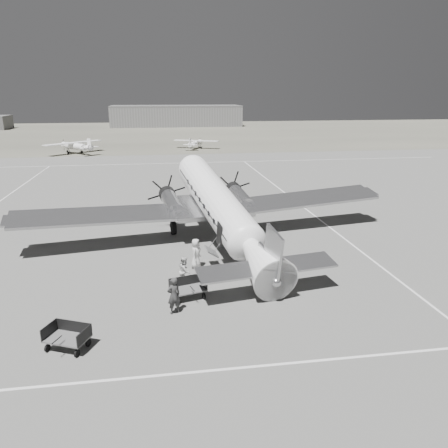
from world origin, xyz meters
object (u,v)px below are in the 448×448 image
(hangar_main, at_px, (176,116))
(dc3_airliner, at_px, (220,209))
(baggage_cart_near, at_px, (188,289))
(baggage_cart_far, at_px, (67,338))
(light_plane_left, at_px, (75,147))
(ramp_agent, at_px, (185,271))
(light_plane_right, at_px, (196,144))
(passenger, at_px, (196,253))
(ground_crew, at_px, (174,295))

(hangar_main, bearing_deg, dc3_airliner, -91.25)
(baggage_cart_near, distance_m, baggage_cart_far, 6.86)
(hangar_main, bearing_deg, baggage_cart_far, -94.80)
(hangar_main, relative_size, light_plane_left, 3.70)
(dc3_airliner, bearing_deg, baggage_cart_far, -133.86)
(baggage_cart_far, relative_size, ramp_agent, 1.09)
(hangar_main, relative_size, light_plane_right, 4.66)
(hangar_main, height_order, ramp_agent, hangar_main)
(baggage_cart_near, distance_m, passenger, 4.35)
(baggage_cart_far, xyz_separation_m, ground_crew, (4.71, 2.54, 0.43))
(baggage_cart_far, bearing_deg, ramp_agent, 71.18)
(light_plane_right, distance_m, ramp_agent, 63.78)
(dc3_airliner, relative_size, baggage_cart_near, 14.90)
(hangar_main, bearing_deg, light_plane_left, -107.87)
(dc3_airliner, relative_size, ramp_agent, 16.58)
(dc3_airliner, height_order, ramp_agent, dc3_airliner)
(ground_crew, bearing_deg, ramp_agent, -125.45)
(light_plane_right, distance_m, baggage_cart_far, 70.30)
(light_plane_right, xyz_separation_m, passenger, (-5.49, -60.97, 0.02))
(ground_crew, bearing_deg, light_plane_right, -118.50)
(baggage_cart_far, xyz_separation_m, ramp_agent, (5.47, 5.83, 0.33))
(light_plane_left, height_order, ramp_agent, light_plane_left)
(dc3_airliner, bearing_deg, light_plane_left, 100.08)
(hangar_main, bearing_deg, ground_crew, -92.81)
(ramp_agent, bearing_deg, dc3_airliner, -10.06)
(ground_crew, relative_size, passenger, 1.01)
(ramp_agent, bearing_deg, light_plane_left, 29.41)
(ground_crew, xyz_separation_m, passenger, (1.63, 5.79, -0.01))
(dc3_airliner, xyz_separation_m, ground_crew, (-3.74, -9.80, -1.78))
(hangar_main, bearing_deg, passenger, -92.19)
(baggage_cart_near, bearing_deg, dc3_airliner, 54.89)
(light_plane_right, xyz_separation_m, ground_crew, (-7.12, -66.76, 0.03))
(ground_crew, distance_m, ramp_agent, 3.38)
(hangar_main, distance_m, dc3_airliner, 119.19)
(baggage_cart_far, height_order, ramp_agent, ramp_agent)
(ramp_agent, bearing_deg, passenger, -4.77)
(baggage_cart_near, xyz_separation_m, ground_crew, (-0.82, -1.54, 0.42))
(light_plane_left, relative_size, ramp_agent, 6.52)
(baggage_cart_near, relative_size, baggage_cart_far, 1.02)
(ramp_agent, bearing_deg, baggage_cart_near, -163.78)
(light_plane_right, relative_size, ramp_agent, 5.18)
(light_plane_right, height_order, baggage_cart_far, light_plane_right)
(light_plane_right, relative_size, baggage_cart_near, 4.66)
(light_plane_right, bearing_deg, hangar_main, 113.33)
(baggage_cart_near, bearing_deg, passenger, 63.45)
(dc3_airliner, xyz_separation_m, baggage_cart_far, (-8.44, -12.34, -2.21))
(baggage_cart_far, relative_size, passenger, 0.99)
(light_plane_right, height_order, ground_crew, ground_crew)
(ground_crew, bearing_deg, light_plane_left, -98.90)
(baggage_cart_near, bearing_deg, baggage_cart_far, -159.23)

